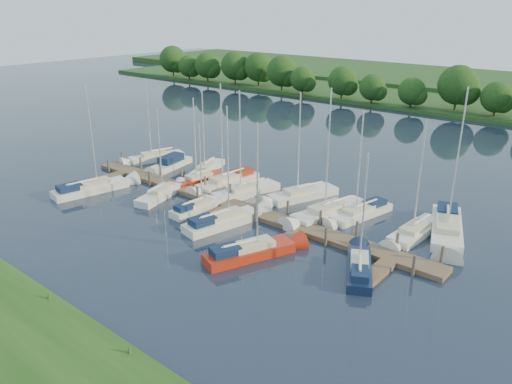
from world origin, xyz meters
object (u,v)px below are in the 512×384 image
Objects in this scene: dock at (230,208)px; sailboat_s_2 at (199,208)px; motorboat at (170,165)px; sailboat_n_0 at (154,158)px; sailboat_n_5 at (243,193)px.

sailboat_s_2 is (-2.00, -1.97, 0.12)m from dock.
motorboat is at bearing 154.09° from sailboat_s_2.
sailboat_n_0 is 0.92× the size of sailboat_n_5.
sailboat_s_2 reaches higher than motorboat.
dock is 3.85m from sailboat_n_5.
motorboat is (3.72, -0.66, 0.09)m from sailboat_n_0.
sailboat_n_5 is 1.28× the size of sailboat_s_2.
sailboat_n_5 is (-1.50, 3.54, 0.07)m from dock.
sailboat_s_2 is (15.57, -7.49, 0.04)m from sailboat_n_0.
dock is 4.02× the size of sailboat_n_0.
sailboat_n_0 is at bearing 5.24° from sailboat_n_5.
sailboat_s_2 is at bearing 139.57° from motorboat.
motorboat is at bearing 160.69° from dock.
sailboat_n_0 is 17.28m from sailboat_s_2.
sailboat_n_0 is at bearing 162.57° from dock.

